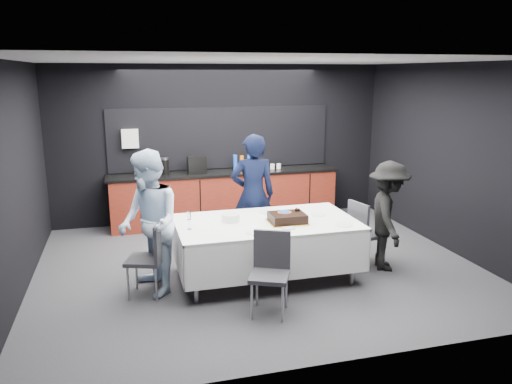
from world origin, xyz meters
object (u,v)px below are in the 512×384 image
at_px(chair_right, 364,229).
at_px(person_center, 253,195).
at_px(chair_left, 151,253).
at_px(party_table, 266,231).
at_px(cake_assembly, 287,218).
at_px(plate_stack, 231,218).
at_px(champagne_flute, 189,217).
at_px(person_left, 149,224).
at_px(person_right, 388,216).
at_px(chair_near, 271,266).

distance_m(chair_right, person_center, 1.66).
relative_size(chair_left, chair_right, 1.00).
bearing_deg(party_table, cake_assembly, -28.06).
distance_m(plate_stack, champagne_flute, 0.60).
distance_m(plate_stack, person_center, 0.98).
xyz_separation_m(person_left, person_right, (3.18, -0.05, -0.14)).
height_order(champagne_flute, chair_near, champagne_flute).
distance_m(cake_assembly, chair_left, 1.76).
xyz_separation_m(chair_right, person_right, (0.26, -0.18, 0.22)).
relative_size(chair_left, person_right, 0.62).
height_order(chair_near, person_center, person_center).
height_order(cake_assembly, person_right, person_right).
bearing_deg(chair_left, person_center, 34.92).
bearing_deg(person_left, plate_stack, 85.16).
xyz_separation_m(chair_left, person_center, (1.55, 1.08, 0.37)).
bearing_deg(chair_near, person_left, 146.10).
relative_size(champagne_flute, chair_near, 0.24).
xyz_separation_m(champagne_flute, person_center, (1.08, 1.02, -0.04)).
xyz_separation_m(chair_left, chair_near, (1.26, -0.77, 0.00)).
relative_size(cake_assembly, person_center, 0.27).
height_order(party_table, person_left, person_left).
height_order(person_left, person_right, person_left).
bearing_deg(champagne_flute, plate_stack, 18.70).
height_order(cake_assembly, chair_left, cake_assembly).
distance_m(chair_right, person_left, 2.95).
height_order(chair_right, person_right, person_right).
bearing_deg(plate_stack, person_left, -170.45).
bearing_deg(cake_assembly, party_table, 151.94).
relative_size(champagne_flute, person_left, 0.13).
bearing_deg(champagne_flute, person_right, -0.68).
bearing_deg(chair_near, chair_right, 30.80).
bearing_deg(chair_left, chair_near, -31.43).
bearing_deg(chair_left, person_right, 0.60).
distance_m(cake_assembly, person_right, 1.45).
bearing_deg(cake_assembly, chair_near, -120.30).
bearing_deg(person_right, person_left, 107.81).
bearing_deg(person_right, champagne_flute, 107.98).
height_order(champagne_flute, person_right, person_right).
relative_size(plate_stack, person_left, 0.13).
bearing_deg(person_center, cake_assembly, 103.80).
bearing_deg(chair_right, plate_stack, 178.75).
relative_size(party_table, champagne_flute, 10.36).
relative_size(party_table, chair_right, 2.51).
relative_size(party_table, person_left, 1.31).
xyz_separation_m(chair_left, chair_right, (2.92, 0.21, 0.00)).
bearing_deg(party_table, chair_near, -103.30).
height_order(chair_right, person_left, person_left).
relative_size(cake_assembly, person_right, 0.32).
bearing_deg(chair_near, plate_stack, 102.51).
xyz_separation_m(cake_assembly, person_center, (-0.18, 1.06, 0.06)).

